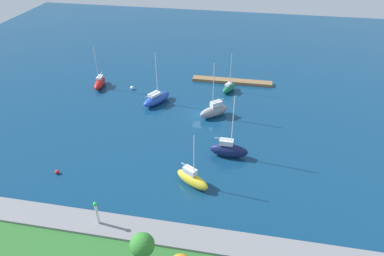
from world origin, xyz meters
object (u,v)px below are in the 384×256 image
sailboat_yellow_far_north (192,179)px  mooring_buoy_red (57,172)px  park_tree_center (142,245)px  sailboat_navy_west_end (229,150)px  harbor_beacon (97,211)px  mooring_buoy_white (132,88)px  sailboat_blue_east_end (157,99)px  sailboat_gray_along_channel (214,111)px  pier_dock (232,81)px  sailboat_green_far_south (229,88)px  sailboat_red_lone_south (100,83)px

sailboat_yellow_far_north → mooring_buoy_red: size_ratio=13.93×
park_tree_center → sailboat_navy_west_end: size_ratio=0.44×
harbor_beacon → mooring_buoy_white: bearing=-77.2°
mooring_buoy_white → sailboat_blue_east_end: bearing=144.2°
park_tree_center → sailboat_gray_along_channel: (-3.35, -36.84, -3.39)m
harbor_beacon → sailboat_yellow_far_north: size_ratio=0.40×
mooring_buoy_red → mooring_buoy_white: bearing=-94.2°
harbor_beacon → park_tree_center: park_tree_center is taller
park_tree_center → sailboat_blue_east_end: sailboat_blue_east_end is taller
pier_dock → sailboat_green_far_south: 4.95m
park_tree_center → sailboat_red_lone_south: size_ratio=0.52×
harbor_beacon → sailboat_red_lone_south: 43.71m
park_tree_center → mooring_buoy_red: park_tree_center is taller
mooring_buoy_red → harbor_beacon: bearing=140.1°
sailboat_gray_along_channel → mooring_buoy_white: sailboat_gray_along_channel is taller
sailboat_gray_along_channel → sailboat_yellow_far_north: size_ratio=1.24×
sailboat_blue_east_end → mooring_buoy_red: (9.64, 25.47, -0.84)m
mooring_buoy_white → sailboat_red_lone_south: bearing=1.3°
harbor_beacon → sailboat_yellow_far_north: 15.37m
harbor_beacon → sailboat_red_lone_south: (17.02, -40.19, -2.41)m
sailboat_navy_west_end → mooring_buoy_red: (26.76, 9.65, -1.07)m
sailboat_red_lone_south → sailboat_navy_west_end: sailboat_navy_west_end is taller
sailboat_green_far_south → mooring_buoy_white: sailboat_green_far_south is taller
sailboat_navy_west_end → park_tree_center: bearing=-106.6°
sailboat_yellow_far_north → sailboat_navy_west_end: size_ratio=0.81×
pier_dock → sailboat_navy_west_end: sailboat_navy_west_end is taller
sailboat_red_lone_south → mooring_buoy_red: size_ratio=14.66×
park_tree_center → sailboat_yellow_far_north: size_ratio=0.55×
sailboat_navy_west_end → mooring_buoy_white: sailboat_navy_west_end is taller
sailboat_red_lone_south → sailboat_green_far_south: size_ratio=1.08×
sailboat_yellow_far_north → sailboat_blue_east_end: sailboat_blue_east_end is taller
sailboat_gray_along_channel → sailboat_blue_east_end: size_ratio=1.02×
sailboat_red_lone_south → mooring_buoy_red: sailboat_red_lone_south is taller
sailboat_yellow_far_north → park_tree_center: bearing=-69.2°
park_tree_center → mooring_buoy_white: park_tree_center is taller
sailboat_yellow_far_north → sailboat_green_far_south: 32.48m
sailboat_gray_along_channel → mooring_buoy_white: bearing=-62.8°
sailboat_green_far_south → park_tree_center: bearing=-160.1°
harbor_beacon → sailboat_navy_west_end: (-15.32, -19.21, -2.12)m
mooring_buoy_white → harbor_beacon: bearing=102.8°
pier_dock → sailboat_blue_east_end: 20.11m
pier_dock → sailboat_navy_west_end: 29.14m
sailboat_gray_along_channel → mooring_buoy_white: 21.99m
sailboat_navy_west_end → sailboat_blue_east_end: (17.12, -15.82, -0.22)m
sailboat_navy_west_end → sailboat_green_far_south: size_ratio=1.27×
sailboat_gray_along_channel → sailboat_yellow_far_north: sailboat_gray_along_channel is taller
pier_dock → mooring_buoy_red: (24.76, 38.70, -0.03)m
pier_dock → park_tree_center: size_ratio=3.72×
pier_dock → sailboat_navy_west_end: bearing=93.9°
sailboat_blue_east_end → mooring_buoy_white: size_ratio=13.20×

